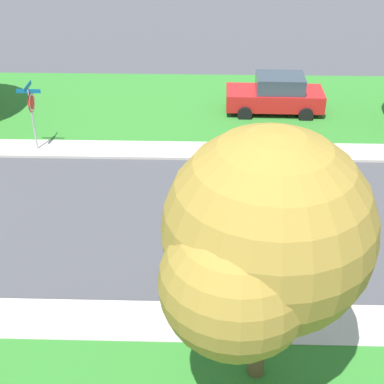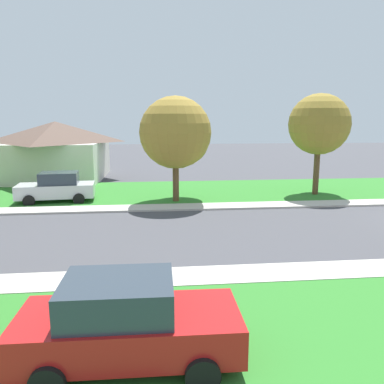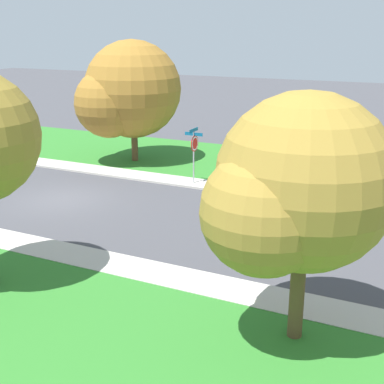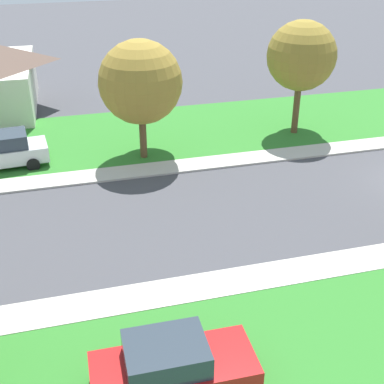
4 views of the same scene
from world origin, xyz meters
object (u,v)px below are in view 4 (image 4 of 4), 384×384
at_px(car_silver_far_down_street, 3,151).
at_px(tree_corner_large, 302,57).
at_px(car_red_across_road, 172,368).
at_px(tree_across_right, 143,83).

xyz_separation_m(car_silver_far_down_street, tree_corner_large, (0.62, -15.94, 3.45)).
xyz_separation_m(car_red_across_road, car_silver_far_down_street, (15.60, 4.97, 0.00)).
height_order(car_red_across_road, tree_corner_large, tree_corner_large).
height_order(car_silver_far_down_street, tree_across_right, tree_across_right).
xyz_separation_m(car_silver_far_down_street, tree_across_right, (-0.48, -7.02, 3.01)).
bearing_deg(tree_across_right, tree_corner_large, -82.96).
xyz_separation_m(tree_across_right, tree_corner_large, (1.10, -8.92, 0.44)).
bearing_deg(tree_corner_large, car_silver_far_down_street, 92.22).
relative_size(car_red_across_road, tree_across_right, 0.71).
bearing_deg(car_red_across_road, car_silver_far_down_street, 17.67).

